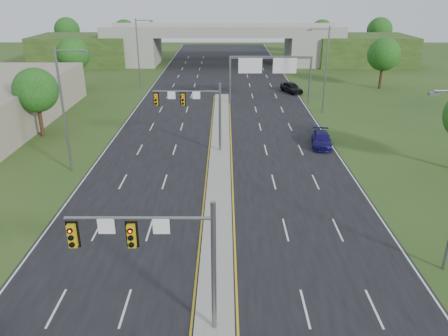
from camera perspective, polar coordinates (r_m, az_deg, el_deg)
ground at (r=22.80m, az=-1.26°, el=-20.32°), size 240.00×240.00×0.00m
road at (r=53.97m, az=-0.40°, el=5.87°), size 24.00×160.00×0.02m
median at (r=42.59m, az=-0.55°, el=1.35°), size 2.00×54.00×0.16m
lane_markings at (r=48.18m, az=-1.18°, el=3.81°), size 23.72×160.00×0.01m
signal_mast_near at (r=20.01m, az=-7.98°, el=-10.30°), size 6.62×0.60×7.00m
signal_mast_far at (r=43.09m, az=-3.58°, el=8.02°), size 6.62×0.60×7.00m
sign_gantry at (r=62.77m, az=5.95°, el=13.03°), size 11.58×0.44×6.67m
overpass at (r=97.44m, az=-0.15°, el=15.52°), size 80.00×14.00×8.10m
lightpole_l_mid at (r=40.32m, az=-20.07°, el=7.71°), size 2.85×0.25×11.00m
lightpole_l_far at (r=73.62m, az=-11.03°, el=14.83°), size 2.85×0.25×11.00m
lightpole_r_far at (r=58.88m, az=13.02°, el=12.81°), size 2.85×0.25×11.00m
tree_l_near at (r=52.04m, az=-23.39°, el=9.29°), size 4.80×4.80×7.60m
tree_l_mid at (r=76.43m, az=-19.13°, el=13.85°), size 5.20×5.20×8.12m
tree_r_mid at (r=76.75m, az=20.15°, el=13.75°), size 5.20×5.20×8.12m
tree_back_a at (r=117.61m, az=-19.82°, el=16.59°), size 6.00×6.00×8.85m
tree_back_b at (r=113.82m, az=-12.85°, el=16.99°), size 5.60×5.60×8.32m
tree_back_c at (r=113.60m, az=12.65°, el=17.00°), size 5.60×5.60×8.32m
tree_back_d at (r=117.27m, az=19.65°, el=16.60°), size 6.00×6.00×8.85m
car_far_b at (r=46.98m, az=12.61°, el=3.64°), size 2.59×4.99×1.38m
car_far_c at (r=70.93m, az=8.80°, el=10.36°), size 3.54×5.14×1.63m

